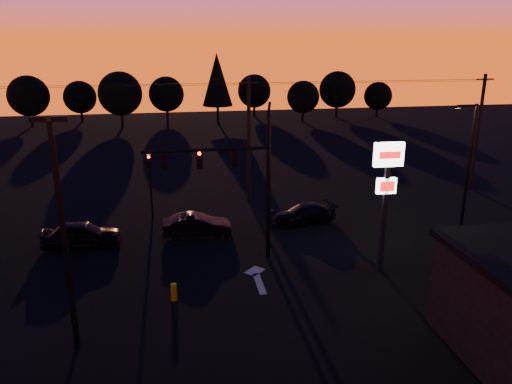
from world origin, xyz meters
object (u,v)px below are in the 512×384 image
pylon_sign (387,180)px  car_right (304,214)px  traffic_signal_mast (238,173)px  car_mid (197,225)px  streetlight (468,164)px  secondary_signal (150,177)px  bollard (174,292)px  parking_lot_light (62,223)px  suv_parked (481,277)px  car_left (82,235)px

pylon_sign → car_right: (-2.17, 7.31, -4.30)m
traffic_signal_mast → car_mid: 6.03m
streetlight → secondary_signal: bearing=162.4°
bollard → car_mid: size_ratio=0.20×
bollard → car_right: car_right is taller
secondary_signal → car_mid: bearing=-53.5°
pylon_sign → parking_lot_light: bearing=-162.8°
car_mid → streetlight: bearing=-95.0°
suv_parked → car_right: bearing=101.6°
pylon_sign → car_mid: size_ratio=1.63×
streetlight → suv_parked: 8.30m
pylon_sign → streetlight: bearing=30.1°
traffic_signal_mast → car_mid: (-2.11, 3.72, -4.25)m
bollard → car_left: 8.78m
car_left → car_right: size_ratio=1.06×
pylon_sign → suv_parked: size_ratio=1.51×
secondary_signal → suv_parked: size_ratio=0.97×
traffic_signal_mast → car_mid: size_ratio=2.05×
secondary_signal → streetlight: bearing=-17.6°
streetlight → bollard: 18.85m
traffic_signal_mast → suv_parked: 13.00m
parking_lot_light → suv_parked: bearing=5.3°
suv_parked → bollard: bearing=155.0°
traffic_signal_mast → car_right: (4.93, 4.81, -4.33)m
parking_lot_light → car_mid: parking_lot_light is taller
traffic_signal_mast → suv_parked: bearing=-25.5°
bollard → suv_parked: suv_parked is taller
streetlight → suv_parked: bearing=-113.4°
secondary_signal → parking_lot_light: (-2.50, -14.49, 2.41)m
pylon_sign → streetlight: streetlight is taller
secondary_signal → traffic_signal_mast: bearing=-56.8°
car_mid → pylon_sign: bearing=-121.2°
bollard → car_mid: bearing=79.0°
pylon_sign → car_left: (-15.86, 5.65, -4.15)m
pylon_sign → car_left: pylon_sign is taller
parking_lot_light → car_left: bearing=97.6°
traffic_signal_mast → car_left: size_ratio=1.92×
traffic_signal_mast → secondary_signal: traffic_signal_mast is taller
streetlight → bollard: size_ratio=9.63×
car_left → suv_parked: (19.84, -8.43, -0.14)m
car_mid → car_right: (7.04, 1.09, -0.08)m
car_mid → suv_parked: size_ratio=0.93×
car_right → suv_parked: size_ratio=0.93×
bollard → car_left: size_ratio=0.19×
secondary_signal → suv_parked: bearing=-38.6°
parking_lot_light → car_right: size_ratio=2.17×
traffic_signal_mast → car_right: size_ratio=2.04×
parking_lot_light → bollard: bearing=38.9°
traffic_signal_mast → parking_lot_light: bearing=-136.6°
streetlight → suv_parked: (-2.93, -6.78, -3.79)m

